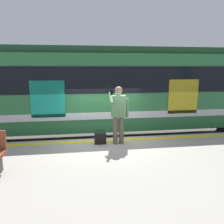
{
  "coord_description": "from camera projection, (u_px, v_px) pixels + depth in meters",
  "views": [
    {
      "loc": [
        0.82,
        6.85,
        3.2
      ],
      "look_at": [
        -0.14,
        0.3,
        1.89
      ],
      "focal_mm": 35.95,
      "sensor_mm": 36.0,
      "label": 1
    }
  ],
  "objects": [
    {
      "name": "platform",
      "position": [
        120.0,
        193.0,
        4.94
      ],
      "size": [
        15.24,
        4.86,
        0.99
      ],
      "primitive_type": "cube",
      "color": "#9E998E",
      "rests_on": "ground"
    },
    {
      "name": "track_rail_far",
      "position": [
        99.0,
        137.0,
        10.2
      ],
      "size": [
        19.82,
        0.08,
        0.16
      ],
      "primitive_type": "cube",
      "color": "slate",
      "rests_on": "ground"
    },
    {
      "name": "train_carriage",
      "position": [
        112.0,
        87.0,
        9.12
      ],
      "size": [
        13.5,
        3.01,
        3.76
      ],
      "color": "#2D723F",
      "rests_on": "ground"
    },
    {
      "name": "safety_line",
      "position": [
        107.0,
        141.0,
        6.91
      ],
      "size": [
        14.94,
        0.16,
        0.01
      ],
      "primitive_type": "cube",
      "color": "yellow",
      "rests_on": "platform"
    },
    {
      "name": "track_rail_near",
      "position": [
        102.0,
        148.0,
        8.81
      ],
      "size": [
        19.82,
        0.08,
        0.16
      ],
      "primitive_type": "cube",
      "color": "slate",
      "rests_on": "ground"
    },
    {
      "name": "ground_plane",
      "position": [
        106.0,
        166.0,
        7.39
      ],
      "size": [
        24.59,
        24.59,
        0.0
      ],
      "primitive_type": "plane",
      "color": "#4C4742"
    },
    {
      "name": "passenger",
      "position": [
        119.0,
        110.0,
        6.46
      ],
      "size": [
        0.57,
        0.55,
        1.69
      ],
      "color": "brown",
      "rests_on": "platform"
    },
    {
      "name": "handbag",
      "position": [
        100.0,
        138.0,
        6.59
      ],
      "size": [
        0.34,
        0.31,
        0.38
      ],
      "color": "black",
      "rests_on": "platform"
    }
  ]
}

